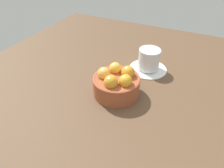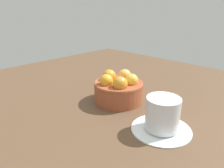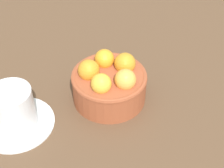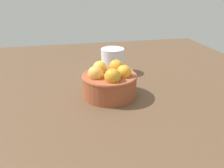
# 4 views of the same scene
# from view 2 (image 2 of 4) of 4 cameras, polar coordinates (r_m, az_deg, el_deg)

# --- Properties ---
(ground_plane) EXTENTS (1.11, 1.20, 0.04)m
(ground_plane) POSITION_cam_2_polar(r_m,az_deg,el_deg) (0.63, 1.73, -6.28)
(ground_plane) COLOR brown
(terracotta_bowl) EXTENTS (0.14, 0.14, 0.09)m
(terracotta_bowl) POSITION_cam_2_polar(r_m,az_deg,el_deg) (0.61, 1.77, -1.22)
(terracotta_bowl) COLOR #9E4C2D
(terracotta_bowl) RESTS_ON ground_plane
(coffee_cup) EXTENTS (0.14, 0.14, 0.08)m
(coffee_cup) POSITION_cam_2_polar(r_m,az_deg,el_deg) (0.48, 13.67, -8.71)
(coffee_cup) COLOR white
(coffee_cup) RESTS_ON ground_plane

